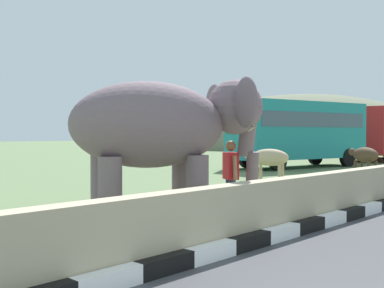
{
  "coord_description": "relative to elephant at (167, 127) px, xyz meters",
  "views": [
    {
      "loc": [
        -4.07,
        -1.1,
        1.8
      ],
      "look_at": [
        2.77,
        5.34,
        1.6
      ],
      "focal_mm": 44.72,
      "sensor_mm": 36.0,
      "label": 1
    }
  ],
  "objects": [
    {
      "name": "hill_east",
      "position": [
        52.5,
        26.74,
        -1.93
      ],
      "size": [
        42.01,
        33.61,
        14.37
      ],
      "color": "#636952",
      "rests_on": "ground_plane"
    },
    {
      "name": "striped_curb",
      "position": [
        -2.85,
        -2.48,
        -1.81
      ],
      "size": [
        16.2,
        0.2,
        0.24
      ],
      "color": "white",
      "rests_on": "ground_plane"
    },
    {
      "name": "cow_mid",
      "position": [
        13.54,
        1.8,
        -1.06
      ],
      "size": [
        1.29,
        1.85,
        1.23
      ],
      "color": "#473323",
      "rests_on": "ground_plane"
    },
    {
      "name": "person_handler",
      "position": [
        1.51,
        -0.42,
        -1.0
      ],
      "size": [
        0.42,
        0.61,
        1.66
      ],
      "color": "navy",
      "rests_on": "ground_plane"
    },
    {
      "name": "bus_teal",
      "position": [
        16.1,
        6.57,
        0.15
      ],
      "size": [
        8.54,
        4.29,
        3.5
      ],
      "color": "teal",
      "rests_on": "ground_plane"
    },
    {
      "name": "bus_red",
      "position": [
        26.41,
        6.37,
        0.15
      ],
      "size": [
        9.49,
        4.08,
        3.5
      ],
      "color": "#B21E1E",
      "rests_on": "ground_plane"
    },
    {
      "name": "barrier_parapet",
      "position": [
        -0.5,
        -2.18,
        -1.43
      ],
      "size": [
        28.0,
        0.36,
        1.0
      ],
      "primitive_type": "cube",
      "color": "tan",
      "rests_on": "ground_plane"
    },
    {
      "name": "elephant",
      "position": [
        0.0,
        0.0,
        0.0
      ],
      "size": [
        4.0,
        3.33,
        2.94
      ],
      "color": "slate",
      "rests_on": "ground_plane"
    },
    {
      "name": "cow_near",
      "position": [
        8.83,
        3.55,
        -1.06
      ],
      "size": [
        0.91,
        1.93,
        1.23
      ],
      "color": "tan",
      "rests_on": "ground_plane"
    }
  ]
}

